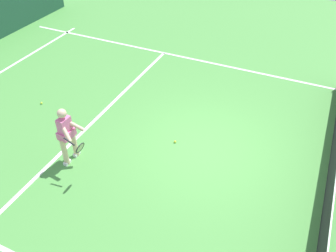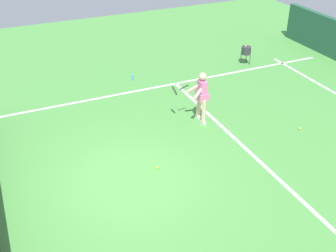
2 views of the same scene
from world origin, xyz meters
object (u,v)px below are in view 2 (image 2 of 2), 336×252
(ball_hopper, at_px, (246,50))
(water_bottle, at_px, (133,77))
(tennis_player, at_px, (201,95))
(tennis_ball_mid, at_px, (300,129))
(tennis_ball_near, at_px, (157,168))

(ball_hopper, relative_size, water_bottle, 3.10)
(tennis_player, height_order, ball_hopper, tennis_player)
(tennis_ball_mid, bearing_deg, tennis_ball_near, 90.82)
(tennis_player, xyz_separation_m, ball_hopper, (3.20, -3.66, -0.30))
(tennis_player, bearing_deg, ball_hopper, -48.82)
(tennis_player, xyz_separation_m, water_bottle, (3.51, 0.85, -0.73))
(tennis_player, xyz_separation_m, tennis_ball_mid, (-1.62, -2.39, -0.81))
(tennis_player, bearing_deg, tennis_ball_mid, -124.14)
(tennis_ball_near, distance_m, ball_hopper, 7.56)
(tennis_player, relative_size, tennis_ball_mid, 23.48)
(tennis_ball_near, relative_size, tennis_ball_mid, 1.00)
(tennis_ball_mid, relative_size, ball_hopper, 0.09)
(water_bottle, bearing_deg, tennis_player, -166.31)
(tennis_ball_near, xyz_separation_m, water_bottle, (5.19, -1.23, 0.09))
(tennis_player, bearing_deg, tennis_ball_near, 128.99)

